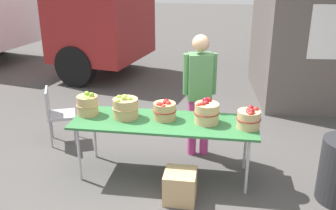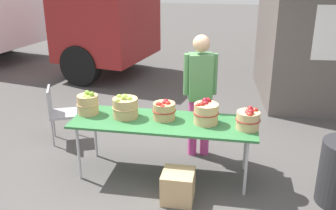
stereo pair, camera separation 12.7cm
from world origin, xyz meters
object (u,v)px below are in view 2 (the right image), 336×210
object	(u,v)px
apple_basket_green_0	(88,104)
produce_crate	(178,186)
apple_basket_red_1	(206,113)
vendor_adult	(200,87)
apple_basket_red_0	(164,110)
apple_basket_red_2	(248,119)
market_table	(164,124)
apple_basket_green_1	(125,107)
folding_chair	(58,110)

from	to	relation	value
apple_basket_green_0	produce_crate	distance (m)	1.58
apple_basket_red_1	vendor_adult	bearing A→B (deg)	102.70
apple_basket_red_0	apple_basket_red_2	xyz separation A→B (m)	(1.03, -0.11, 0.00)
apple_basket_green_0	apple_basket_red_1	size ratio (longest dim) A/B	0.97
apple_basket_red_2	vendor_adult	distance (m)	0.94
market_table	apple_basket_green_1	size ratio (longest dim) A/B	6.85
apple_basket_red_0	vendor_adult	xyz separation A→B (m)	(0.39, 0.56, 0.14)
market_table	vendor_adult	world-z (taller)	vendor_adult
apple_basket_red_0	vendor_adult	bearing A→B (deg)	55.24
apple_basket_red_2	vendor_adult	bearing A→B (deg)	133.42
apple_basket_green_1	folding_chair	distance (m)	1.45
apple_basket_red_1	folding_chair	world-z (taller)	apple_basket_red_1
apple_basket_red_0	vendor_adult	world-z (taller)	vendor_adult
market_table	apple_basket_red_1	bearing A→B (deg)	3.77
apple_basket_red_0	vendor_adult	size ratio (longest dim) A/B	0.17
market_table	apple_basket_red_0	distance (m)	0.17
market_table	apple_basket_red_1	distance (m)	0.55
market_table	apple_basket_green_0	xyz separation A→B (m)	(-1.01, 0.07, 0.17)
produce_crate	apple_basket_red_0	bearing A→B (deg)	114.53
vendor_adult	apple_basket_red_2	bearing A→B (deg)	120.57
apple_basket_green_1	produce_crate	bearing A→B (deg)	-37.22
apple_basket_red_2	vendor_adult	world-z (taller)	vendor_adult
apple_basket_red_0	apple_basket_red_2	distance (m)	1.04
apple_basket_green_0	apple_basket_green_1	distance (m)	0.51
market_table	apple_basket_red_0	xyz separation A→B (m)	(-0.01, 0.07, 0.16)
apple_basket_red_1	apple_basket_red_0	bearing A→B (deg)	176.57
apple_basket_green_0	vendor_adult	size ratio (longest dim) A/B	0.18
market_table	apple_basket_red_0	world-z (taller)	apple_basket_red_0
apple_basket_red_0	apple_basket_red_1	size ratio (longest dim) A/B	0.94
market_table	vendor_adult	bearing A→B (deg)	58.67
apple_basket_green_0	apple_basket_red_1	bearing A→B (deg)	-1.26
apple_basket_red_1	apple_basket_green_0	bearing A→B (deg)	178.74
apple_basket_red_2	folding_chair	distance (m)	2.89
folding_chair	produce_crate	world-z (taller)	folding_chair
apple_basket_green_0	folding_chair	distance (m)	1.03
apple_basket_red_1	apple_basket_red_2	xyz separation A→B (m)	(0.51, -0.08, -0.01)
apple_basket_red_0	produce_crate	bearing A→B (deg)	-65.47
market_table	apple_basket_red_2	world-z (taller)	apple_basket_red_2
vendor_adult	folding_chair	bearing A→B (deg)	-14.26
market_table	vendor_adult	xyz separation A→B (m)	(0.38, 0.63, 0.30)
folding_chair	apple_basket_green_1	bearing A→B (deg)	-140.08
market_table	apple_basket_green_1	bearing A→B (deg)	175.01
apple_basket_green_1	apple_basket_red_0	bearing A→B (deg)	2.48
apple_basket_red_0	folding_chair	distance (m)	1.88
apple_basket_green_1	vendor_adult	bearing A→B (deg)	33.40
apple_basket_red_2	folding_chair	size ratio (longest dim) A/B	0.34
folding_chair	produce_crate	size ratio (longest dim) A/B	2.36
market_table	apple_basket_red_1	xyz separation A→B (m)	(0.52, 0.03, 0.18)
produce_crate	market_table	bearing A→B (deg)	116.40
apple_basket_red_0	apple_basket_red_1	xyz separation A→B (m)	(0.52, -0.03, 0.02)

